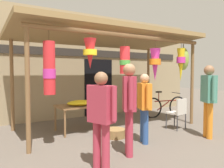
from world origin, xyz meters
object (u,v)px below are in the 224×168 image
at_px(passerby_at_right, 129,101).
at_px(flower_heap_on_table, 82,103).
at_px(wicker_basket_by_table, 115,133).
at_px(shopper_by_bananas, 144,103).
at_px(parked_bicycle, 165,107).
at_px(vendor_in_orange, 209,95).
at_px(folding_chair, 178,111).
at_px(display_table, 81,107).
at_px(customer_foreground, 101,113).

bearing_deg(passerby_at_right, flower_heap_on_table, 91.23).
height_order(wicker_basket_by_table, shopper_by_bananas, shopper_by_bananas).
height_order(parked_bicycle, shopper_by_bananas, shopper_by_bananas).
distance_m(flower_heap_on_table, vendor_in_orange, 3.10).
xyz_separation_m(flower_heap_on_table, vendor_in_orange, (2.28, -2.09, 0.26)).
relative_size(wicker_basket_by_table, parked_bicycle, 0.28).
height_order(flower_heap_on_table, passerby_at_right, passerby_at_right).
bearing_deg(passerby_at_right, folding_chair, 19.91).
height_order(flower_heap_on_table, shopper_by_bananas, shopper_by_bananas).
bearing_deg(folding_chair, parked_bicycle, 55.48).
height_order(display_table, wicker_basket_by_table, display_table).
distance_m(wicker_basket_by_table, parked_bicycle, 3.08).
height_order(flower_heap_on_table, folding_chair, folding_chair).
height_order(folding_chair, parked_bicycle, parked_bicycle).
relative_size(vendor_in_orange, passerby_at_right, 1.00).
distance_m(folding_chair, wicker_basket_by_table, 1.90).
height_order(flower_heap_on_table, wicker_basket_by_table, flower_heap_on_table).
xyz_separation_m(folding_chair, shopper_by_bananas, (-1.52, -0.39, 0.38)).
relative_size(parked_bicycle, vendor_in_orange, 1.02).
distance_m(folding_chair, shopper_by_bananas, 1.61).
xyz_separation_m(display_table, folding_chair, (2.28, -1.26, -0.12)).
xyz_separation_m(folding_chair, customer_foreground, (-2.99, -1.12, 0.40)).
distance_m(display_table, shopper_by_bananas, 1.83).
bearing_deg(flower_heap_on_table, folding_chair, -27.69).
bearing_deg(customer_foreground, parked_bicycle, 32.86).
distance_m(folding_chair, passerby_at_right, 2.42).
bearing_deg(shopper_by_bananas, display_table, 114.77).
bearing_deg(vendor_in_orange, folding_chair, 90.21).
bearing_deg(wicker_basket_by_table, passerby_at_right, -109.99).
distance_m(wicker_basket_by_table, customer_foreground, 2.00).
distance_m(flower_heap_on_table, shopper_by_bananas, 1.76).
relative_size(vendor_in_orange, shopper_by_bananas, 1.13).
xyz_separation_m(flower_heap_on_table, passerby_at_right, (0.04, -2.00, 0.25)).
distance_m(customer_foreground, passerby_at_right, 0.83).
relative_size(parked_bicycle, shopper_by_bananas, 1.15).
bearing_deg(wicker_basket_by_table, flower_heap_on_table, 116.15).
relative_size(customer_foreground, passerby_at_right, 0.91).
relative_size(wicker_basket_by_table, customer_foreground, 0.31).
bearing_deg(customer_foreground, vendor_in_orange, 4.30).
bearing_deg(wicker_basket_by_table, customer_foreground, -129.53).
distance_m(parked_bicycle, passerby_at_right, 4.01).
bearing_deg(display_table, customer_foreground, -106.78).
bearing_deg(passerby_at_right, customer_foreground, -157.87).
bearing_deg(parked_bicycle, flower_heap_on_table, -175.22).
relative_size(folding_chair, vendor_in_orange, 0.49).
height_order(flower_heap_on_table, customer_foreground, customer_foreground).
bearing_deg(flower_heap_on_table, passerby_at_right, -88.77).
relative_size(flower_heap_on_table, parked_bicycle, 0.43).
distance_m(folding_chair, parked_bicycle, 1.79).
bearing_deg(display_table, wicker_basket_by_table, -65.13).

